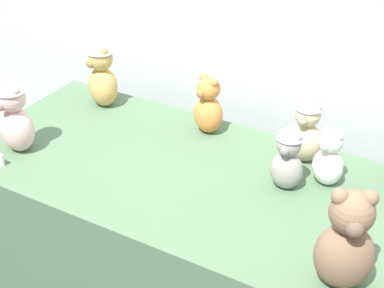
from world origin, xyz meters
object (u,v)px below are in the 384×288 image
object	(u,v)px
teddy_bear_snow	(329,159)
teddy_bear_honey	(102,73)
teddy_bear_mocha	(346,242)
display_table	(192,247)
teddy_bear_blush	(14,114)
teddy_bear_ash	(288,157)
teddy_bear_ginger	(208,106)
teddy_bear_sand	(306,128)

from	to	relation	value
teddy_bear_snow	teddy_bear_honey	bearing A→B (deg)	-166.77
teddy_bear_mocha	display_table	bearing A→B (deg)	132.54
teddy_bear_blush	teddy_bear_ash	xyz separation A→B (m)	(0.97, 0.27, -0.03)
teddy_bear_ash	display_table	bearing A→B (deg)	-164.71
teddy_bear_blush	teddy_bear_honey	bearing A→B (deg)	95.42
display_table	teddy_bear_honey	bearing A→B (deg)	155.58
teddy_bear_blush	teddy_bear_ash	world-z (taller)	teddy_bear_blush
teddy_bear_blush	teddy_bear_mocha	xyz separation A→B (m)	(1.27, -0.08, -0.01)
teddy_bear_blush	teddy_bear_snow	size ratio (longest dim) A/B	1.45
display_table	teddy_bear_ash	world-z (taller)	teddy_bear_ash
teddy_bear_ash	teddy_bear_ginger	distance (m)	0.46
display_table	teddy_bear_snow	bearing A→B (deg)	21.83
display_table	teddy_bear_ginger	bearing A→B (deg)	107.31
teddy_bear_snow	display_table	bearing A→B (deg)	-139.65
teddy_bear_sand	teddy_bear_blush	bearing A→B (deg)	-149.55
display_table	teddy_bear_ash	xyz separation A→B (m)	(0.32, 0.08, 0.48)
teddy_bear_snow	teddy_bear_mocha	size ratio (longest dim) A/B	0.69
teddy_bear_ash	teddy_bear_sand	bearing A→B (deg)	92.38
teddy_bear_ash	teddy_bear_snow	distance (m)	0.15
teddy_bear_snow	teddy_bear_blush	bearing A→B (deg)	-143.15
teddy_bear_blush	teddy_bear_sand	size ratio (longest dim) A/B	1.14
display_table	teddy_bear_snow	xyz separation A→B (m)	(0.43, 0.17, 0.45)
teddy_bear_mocha	teddy_bear_sand	distance (m)	0.62
display_table	teddy_bear_blush	bearing A→B (deg)	-164.10
teddy_bear_honey	teddy_bear_blush	size ratio (longest dim) A/B	1.00
teddy_bear_blush	teddy_bear_mocha	world-z (taller)	teddy_bear_mocha
teddy_bear_blush	teddy_bear_snow	bearing A→B (deg)	30.72
teddy_bear_honey	teddy_bear_ash	xyz separation A→B (m)	(0.91, -0.19, -0.03)
teddy_bear_honey	teddy_bear_ash	world-z (taller)	teddy_bear_honey
teddy_bear_ash	teddy_bear_sand	distance (m)	0.19
teddy_bear_honey	teddy_bear_mocha	distance (m)	1.32
teddy_bear_ginger	teddy_bear_ash	bearing A→B (deg)	-6.79
teddy_bear_ginger	teddy_bear_mocha	bearing A→B (deg)	-18.34
teddy_bear_ash	teddy_bear_sand	size ratio (longest dim) A/B	0.90
teddy_bear_ash	teddy_bear_mocha	bearing A→B (deg)	-48.84
teddy_bear_honey	teddy_bear_blush	bearing A→B (deg)	-71.42
teddy_bear_sand	teddy_bear_mocha	bearing A→B (deg)	-56.09
teddy_bear_blush	teddy_bear_ash	distance (m)	1.01
display_table	teddy_bear_honey	world-z (taller)	teddy_bear_honey
teddy_bear_snow	teddy_bear_mocha	bearing A→B (deg)	-48.99
teddy_bear_ginger	display_table	bearing A→B (deg)	-52.88
display_table	teddy_bear_ash	bearing A→B (deg)	14.46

